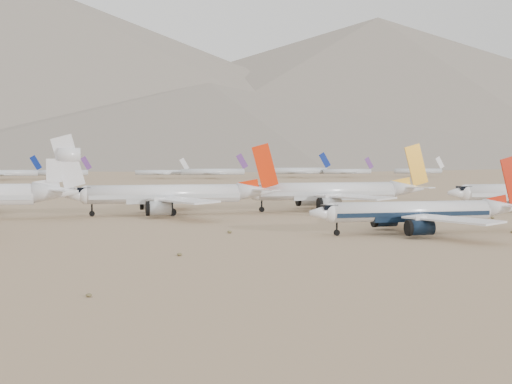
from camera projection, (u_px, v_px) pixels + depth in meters
ground at (402, 237)px, 134.29m from camera, size 7000.00×7000.00×0.00m
main_airliner at (420, 212)px, 140.87m from camera, size 44.11×43.08×15.57m
row2_gold_tail at (334, 192)px, 198.24m from camera, size 52.89×51.73×18.83m
row2_orange_tail at (173, 195)px, 184.35m from camera, size 52.41×51.27×18.69m
distant_storage_row at (110, 172)px, 452.59m from camera, size 461.86×52.81×15.00m
mountain_range at (139, 83)px, 1741.59m from camera, size 7354.00×3024.00×470.00m
foothills at (410, 127)px, 1321.20m from camera, size 4637.50×1395.00×155.00m
desert_scrub at (466, 256)px, 107.19m from camera, size 261.14×121.67×0.63m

